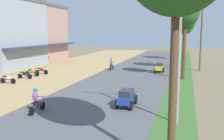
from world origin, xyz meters
TOP-DOWN VIEW (x-y plane):
  - shophouse_mid at (-19.98, 28.42)m, footprint 9.78×11.42m
  - shophouse_far at (-19.98, 39.04)m, footprint 8.12×8.68m
  - parked_motorbike_third at (-10.85, 17.51)m, footprint 1.80×0.54m
  - parked_motorbike_fourth at (-10.88, 20.40)m, footprint 1.80×0.54m
  - parked_motorbike_fifth at (-11.06, 22.11)m, footprint 1.80×0.54m
  - parked_motorbike_sixth at (-10.81, 23.71)m, footprint 1.80×0.54m
  - median_tree_second at (5.90, 24.98)m, footprint 2.96×2.96m
  - median_tree_third at (5.83, 31.90)m, footprint 2.96×2.96m
  - median_tree_fourth at (5.65, 44.59)m, footprint 3.57×3.57m
  - streetlamp_near at (5.80, 10.48)m, footprint 3.16×0.20m
  - streetlamp_mid at (5.80, 35.12)m, footprint 3.16×0.20m
  - streetlamp_far at (5.80, 52.56)m, footprint 3.16×0.20m
  - utility_pole_near at (7.94, 32.10)m, footprint 1.80×0.20m
  - car_sedan_blue at (2.35, 12.86)m, footprint 1.10×2.26m
  - car_hatchback_yellow at (2.93, 29.21)m, footprint 1.04×2.00m
  - motorbike_foreground_rider at (-2.76, 9.86)m, footprint 0.54×1.80m
  - motorbike_ahead_second at (-3.58, 29.55)m, footprint 0.54×1.80m

SIDE VIEW (x-z plane):
  - parked_motorbike_third at x=-10.85m, z-range 0.08..1.02m
  - parked_motorbike_fourth at x=-10.88m, z-range 0.08..1.02m
  - parked_motorbike_fifth at x=-11.06m, z-range 0.08..1.02m
  - parked_motorbike_sixth at x=-10.81m, z-range 0.08..1.02m
  - car_sedan_blue at x=2.35m, z-range 0.15..1.34m
  - car_hatchback_yellow at x=2.93m, z-range 0.13..1.36m
  - motorbike_foreground_rider at x=-2.76m, z-range 0.03..1.69m
  - motorbike_ahead_second at x=-3.58m, z-range 0.03..1.69m
  - streetlamp_mid at x=5.80m, z-range 0.65..8.13m
  - streetlamp_near at x=5.80m, z-range 0.65..8.16m
  - streetlamp_far at x=5.80m, z-range 0.66..8.71m
  - utility_pole_near at x=7.94m, z-range 0.19..9.78m
  - shophouse_mid at x=-19.98m, z-range 0.00..10.10m
  - shophouse_far at x=-19.98m, z-range 0.00..10.10m
  - median_tree_fourth at x=5.65m, z-range 2.35..11.34m
  - median_tree_third at x=5.83m, z-range 2.60..11.25m
  - median_tree_second at x=5.90m, z-range 2.76..11.62m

